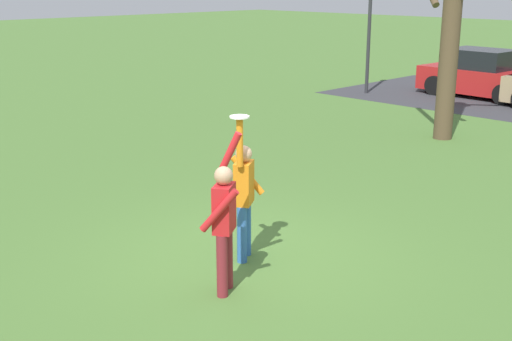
% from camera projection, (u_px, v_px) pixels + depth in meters
% --- Properties ---
extents(ground_plane, '(120.00, 120.00, 0.00)m').
position_uv_depth(ground_plane, '(247.00, 258.00, 9.41)').
color(ground_plane, '#4C7533').
extents(person_catcher, '(0.53, 0.59, 2.08)m').
position_uv_depth(person_catcher, '(244.00, 193.00, 9.12)').
color(person_catcher, '#3366B7').
rests_on(person_catcher, ground_plane).
extents(person_defender, '(0.62, 0.66, 2.04)m').
position_uv_depth(person_defender, '(224.00, 219.00, 8.12)').
color(person_defender, maroon).
rests_on(person_defender, ground_plane).
extents(frisbee_disc, '(0.26, 0.26, 0.02)m').
position_uv_depth(frisbee_disc, '(240.00, 117.00, 8.60)').
color(frisbee_disc, white).
rests_on(frisbee_disc, person_catcher).
extents(parked_car_red, '(4.18, 2.20, 1.59)m').
position_uv_depth(parked_car_red, '(482.00, 75.00, 22.35)').
color(parked_car_red, red).
rests_on(parked_car_red, ground_plane).
extents(lamppost_by_lot, '(0.28, 0.28, 4.26)m').
position_uv_depth(lamppost_by_lot, '(370.00, 18.00, 22.50)').
color(lamppost_by_lot, '#2D2D33').
rests_on(lamppost_by_lot, ground_plane).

